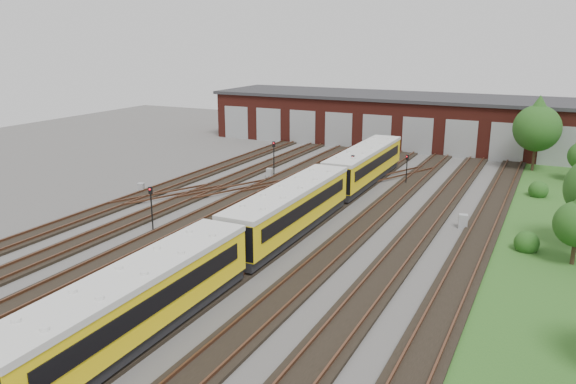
% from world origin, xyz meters
% --- Properties ---
extents(ground, '(120.00, 120.00, 0.00)m').
position_xyz_m(ground, '(0.00, 0.00, 0.00)').
color(ground, '#464341').
rests_on(ground, ground).
extents(track_network, '(30.40, 70.00, 0.33)m').
position_xyz_m(track_network, '(-0.17, 0.59, 0.11)').
color(track_network, black).
rests_on(track_network, ground).
extents(maintenance_shed, '(51.00, 12.50, 6.35)m').
position_xyz_m(maintenance_shed, '(-0.01, 39.97, 3.20)').
color(maintenance_shed, '#591D16').
rests_on(maintenance_shed, ground).
extents(grass_verge, '(8.00, 55.00, 0.05)m').
position_xyz_m(grass_verge, '(19.00, 10.00, 0.03)').
color(grass_verge, '#24521B').
rests_on(grass_verge, ground).
extents(metro_train, '(2.91, 47.35, 3.17)m').
position_xyz_m(metro_train, '(2.00, 1.62, 1.95)').
color(metro_train, black).
rests_on(metro_train, ground).
extents(signal_mast_0, '(0.29, 0.28, 3.32)m').
position_xyz_m(signal_mast_0, '(-7.22, -1.98, 2.12)').
color(signal_mast_0, black).
rests_on(signal_mast_0, ground).
extents(signal_mast_1, '(0.31, 0.29, 3.43)m').
position_xyz_m(signal_mast_1, '(-7.43, 17.19, 2.20)').
color(signal_mast_1, black).
rests_on(signal_mast_1, ground).
extents(signal_mast_2, '(0.28, 0.27, 3.62)m').
position_xyz_m(signal_mast_2, '(2.31, 13.36, 2.31)').
color(signal_mast_2, black).
rests_on(signal_mast_2, ground).
extents(signal_mast_3, '(0.28, 0.26, 2.85)m').
position_xyz_m(signal_mast_3, '(5.60, 19.29, 1.84)').
color(signal_mast_3, black).
rests_on(signal_mast_3, ground).
extents(relay_cabinet_0, '(0.62, 0.56, 0.88)m').
position_xyz_m(relay_cabinet_0, '(-15.00, 5.91, 0.44)').
color(relay_cabinet_0, '#9D9FA2').
rests_on(relay_cabinet_0, ground).
extents(relay_cabinet_1, '(0.62, 0.54, 0.94)m').
position_xyz_m(relay_cabinet_1, '(-7.25, 15.93, 0.47)').
color(relay_cabinet_1, '#9D9FA2').
rests_on(relay_cabinet_1, ground).
extents(relay_cabinet_2, '(0.68, 0.63, 0.91)m').
position_xyz_m(relay_cabinet_2, '(2.44, 4.56, 0.45)').
color(relay_cabinet_2, '#9D9FA2').
rests_on(relay_cabinet_2, ground).
extents(relay_cabinet_3, '(0.58, 0.52, 0.85)m').
position_xyz_m(relay_cabinet_3, '(-1.13, 19.57, 0.43)').
color(relay_cabinet_3, '#9D9FA2').
rests_on(relay_cabinet_3, ground).
extents(relay_cabinet_4, '(0.72, 0.64, 1.03)m').
position_xyz_m(relay_cabinet_4, '(12.60, 8.63, 0.52)').
color(relay_cabinet_4, '#9D9FA2').
rests_on(relay_cabinet_4, ground).
extents(tree_0, '(4.76, 4.76, 7.88)m').
position_xyz_m(tree_0, '(16.00, 30.65, 5.07)').
color(tree_0, '#362618').
rests_on(tree_0, ground).
extents(bush_0, '(1.60, 1.60, 1.60)m').
position_xyz_m(bush_0, '(17.10, 5.71, 0.80)').
color(bush_0, '#204A15').
rests_on(bush_0, ground).
extents(bush_1, '(1.66, 1.66, 1.66)m').
position_xyz_m(bush_1, '(17.08, 20.17, 0.83)').
color(bush_1, '#204A15').
rests_on(bush_1, ground).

